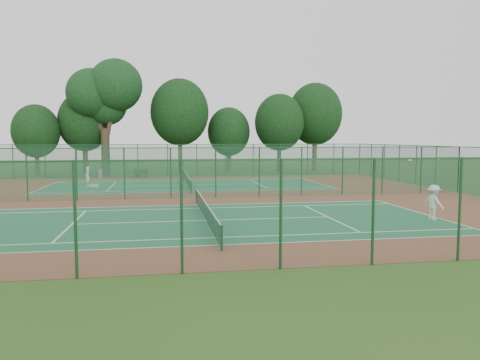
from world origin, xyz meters
The scene contains 20 objects.
ground centered at (0.00, 0.00, 0.00)m, with size 120.00×120.00×0.00m, color #294917.
red_pad centered at (0.00, 0.00, 0.01)m, with size 40.00×36.00×0.01m, color brown.
court_near centered at (0.00, -9.00, 0.01)m, with size 23.77×10.97×0.01m, color #1D5E36.
court_far centered at (0.00, 9.00, 0.01)m, with size 23.77×10.97×0.01m, color #21693F.
fence_north centered at (0.00, 18.00, 1.76)m, with size 40.00×0.09×3.50m.
fence_south centered at (0.00, -18.00, 1.76)m, with size 40.00×0.09×3.50m.
fence_east centered at (20.00, 0.00, 1.76)m, with size 0.09×36.00×3.50m.
fence_divider centered at (0.00, 0.00, 1.76)m, with size 40.00×0.09×3.50m.
tennis_net_near centered at (0.00, -9.00, 0.54)m, with size 0.10×12.90×0.97m.
tennis_net_far centered at (0.00, 9.00, 0.54)m, with size 0.10×12.90×0.97m.
player_near centered at (11.26, -10.79, 0.91)m, with size 1.15×0.66×1.78m, color white.
player_far centered at (-8.40, 9.23, 0.85)m, with size 0.61×0.40×1.67m, color white.
trash_bin centered at (-8.40, 17.46, 0.49)m, with size 0.53×0.53×0.96m, color gray.
bench centered at (-4.29, 17.17, 0.48)m, with size 1.54×0.82×0.91m.
kit_bag centered at (-7.78, 8.58, 0.15)m, with size 0.74×0.28×0.28m, color silver.
stray_ball_a centered at (2.94, -0.85, 0.04)m, with size 0.07×0.07×0.07m, color yellow.
stray_ball_b centered at (9.62, -0.55, 0.04)m, with size 0.07×0.07×0.07m, color #A8C12C.
stray_ball_c centered at (-0.98, -0.78, 0.04)m, with size 0.07×0.07×0.07m, color #CEDD33.
big_tree centered at (-8.32, 22.79, 9.17)m, with size 8.43×6.17×12.95m.
evergreen_row centered at (0.50, 24.25, 0.00)m, with size 39.00×5.00×12.00m, color black, non-canonical shape.
Camera 1 is at (-2.09, -32.03, 4.12)m, focal length 35.00 mm.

